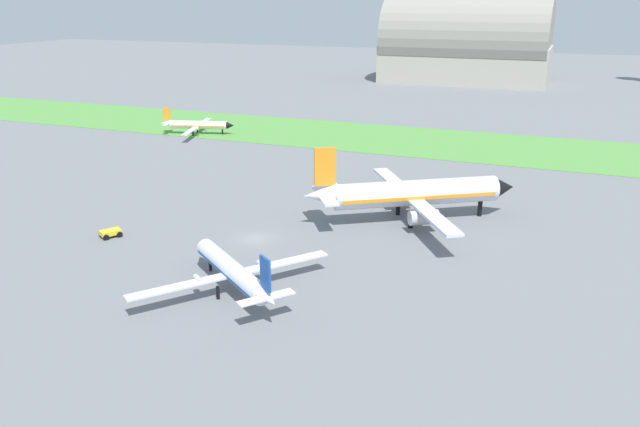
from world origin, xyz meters
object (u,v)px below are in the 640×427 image
object	(u,v)px
airplane_taxiing_turboprop	(197,125)
airplane_midfield_jet	(412,193)
airplane_foreground_turboprop	(233,271)
baggage_cart_near_gate	(110,233)

from	to	relation	value
airplane_taxiing_turboprop	airplane_midfield_jet	size ratio (longest dim) A/B	0.72
airplane_foreground_turboprop	airplane_taxiing_turboprop	bearing A→B (deg)	-18.16
airplane_midfield_jet	baggage_cart_near_gate	distance (m)	38.16
airplane_foreground_turboprop	airplane_taxiing_turboprop	world-z (taller)	airplane_foreground_turboprop
airplane_foreground_turboprop	baggage_cart_near_gate	size ratio (longest dim) A/B	6.02
airplane_foreground_turboprop	airplane_midfield_jet	bearing A→B (deg)	-74.69
airplane_foreground_turboprop	airplane_midfield_jet	distance (m)	29.74
baggage_cart_near_gate	airplane_midfield_jet	bearing A→B (deg)	-28.74
airplane_midfield_jet	baggage_cart_near_gate	world-z (taller)	airplane_midfield_jet
airplane_foreground_turboprop	airplane_midfield_jet	size ratio (longest dim) A/B	0.69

